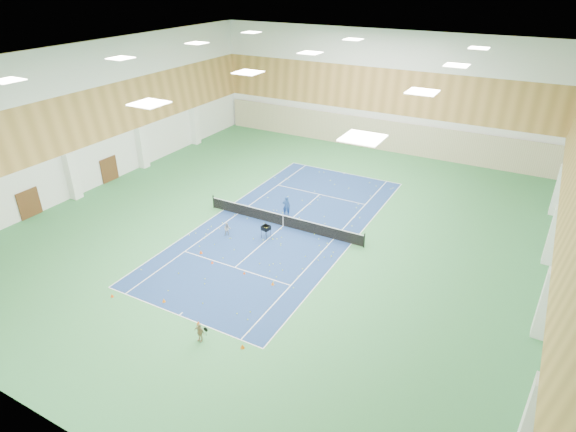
{
  "coord_description": "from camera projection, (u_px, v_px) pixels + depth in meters",
  "views": [
    {
      "loc": [
        15.53,
        -27.56,
        17.28
      ],
      "look_at": [
        1.39,
        -1.77,
        2.0
      ],
      "focal_mm": 30.0,
      "sensor_mm": 36.0,
      "label": 1
    }
  ],
  "objects": [
    {
      "name": "cone_base_b",
      "position": [
        164.0,
        300.0,
        27.82
      ],
      "size": [
        0.21,
        0.21,
        0.23
      ],
      "primitive_type": "cone",
      "color": "orange",
      "rests_on": "ground"
    },
    {
      "name": "cone_svc_b",
      "position": [
        212.0,
        262.0,
        31.46
      ],
      "size": [
        0.18,
        0.18,
        0.2
      ],
      "primitive_type": "cone",
      "color": "#FF460D",
      "rests_on": "ground"
    },
    {
      "name": "coach",
      "position": [
        286.0,
        206.0,
        37.28
      ],
      "size": [
        0.68,
        0.58,
        1.59
      ],
      "primitive_type": "imported",
      "rotation": [
        0.0,
        0.0,
        3.54
      ],
      "color": "navy",
      "rests_on": "ground"
    },
    {
      "name": "wood_cladding",
      "position": [
        283.0,
        122.0,
        32.35
      ],
      "size": [
        36.0,
        40.0,
        8.0
      ],
      "primitive_type": null,
      "color": "#BA8745",
      "rests_on": "room_shell"
    },
    {
      "name": "cone_svc_c",
      "position": [
        244.0,
        273.0,
        30.38
      ],
      "size": [
        0.17,
        0.17,
        0.19
      ],
      "primitive_type": "cone",
      "color": "#FF550D",
      "rests_on": "ground"
    },
    {
      "name": "cone_base_a",
      "position": [
        112.0,
        295.0,
        28.26
      ],
      "size": [
        0.19,
        0.19,
        0.21
      ],
      "primitive_type": "cone",
      "color": "#F14B0C",
      "rests_on": "ground"
    },
    {
      "name": "cone_svc_d",
      "position": [
        273.0,
        283.0,
        29.33
      ],
      "size": [
        0.21,
        0.21,
        0.23
      ],
      "primitive_type": "cone",
      "color": "orange",
      "rests_on": "ground"
    },
    {
      "name": "ceiling_light_grid",
      "position": [
        282.0,
        62.0,
        30.55
      ],
      "size": [
        21.4,
        25.4,
        0.06
      ],
      "primitive_type": null,
      "color": "white",
      "rests_on": "room_shell"
    },
    {
      "name": "cone_base_c",
      "position": [
        198.0,
        323.0,
        26.06
      ],
      "size": [
        0.21,
        0.21,
        0.23
      ],
      "primitive_type": "cone",
      "color": "orange",
      "rests_on": "ground"
    },
    {
      "name": "tennis_balls_scatter",
      "position": [
        283.0,
        225.0,
        36.02
      ],
      "size": [
        10.57,
        22.77,
        0.07
      ],
      "primitive_type": null,
      "color": "#C9F028",
      "rests_on": "ground"
    },
    {
      "name": "ball_cart",
      "position": [
        266.0,
        232.0,
        34.25
      ],
      "size": [
        0.66,
        0.66,
        0.98
      ],
      "primitive_type": null,
      "rotation": [
        0.0,
        0.0,
        -0.19
      ],
      "color": "black",
      "rests_on": "ground"
    },
    {
      "name": "child_apron",
      "position": [
        199.0,
        332.0,
        24.76
      ],
      "size": [
        0.65,
        0.28,
        1.1
      ],
      "primitive_type": "imported",
      "rotation": [
        0.0,
        0.0,
        -0.02
      ],
      "color": "tan",
      "rests_on": "ground"
    },
    {
      "name": "door_left_a",
      "position": [
        29.0,
        204.0,
        36.96
      ],
      "size": [
        0.08,
        1.8,
        2.2
      ],
      "primitive_type": "cube",
      "color": "#593319",
      "rests_on": "ground"
    },
    {
      "name": "cone_svc_a",
      "position": [
        201.0,
        252.0,
        32.54
      ],
      "size": [
        0.22,
        0.22,
        0.24
      ],
      "primitive_type": "cone",
      "color": "#E0480B",
      "rests_on": "ground"
    },
    {
      "name": "door_left_b",
      "position": [
        109.0,
        169.0,
        43.18
      ],
      "size": [
        0.08,
        1.8,
        2.2
      ],
      "primitive_type": "cube",
      "color": "#593319",
      "rests_on": "ground"
    },
    {
      "name": "child_court",
      "position": [
        227.0,
        229.0,
        34.56
      ],
      "size": [
        0.62,
        0.6,
        1.01
      ],
      "primitive_type": "imported",
      "rotation": [
        0.0,
        0.0,
        0.63
      ],
      "color": "#999AA1",
      "rests_on": "ground"
    },
    {
      "name": "cone_base_d",
      "position": [
        242.0,
        346.0,
        24.46
      ],
      "size": [
        0.23,
        0.23,
        0.25
      ],
      "primitive_type": "cone",
      "color": "orange",
      "rests_on": "ground"
    },
    {
      "name": "ground",
      "position": [
        283.0,
        226.0,
        36.04
      ],
      "size": [
        40.0,
        40.0,
        0.0
      ],
      "primitive_type": "plane",
      "color": "#337741",
      "rests_on": "ground"
    },
    {
      "name": "tennis_net",
      "position": [
        283.0,
        220.0,
        35.79
      ],
      "size": [
        12.8,
        0.1,
        1.1
      ],
      "primitive_type": null,
      "color": "black",
      "rests_on": "ground"
    },
    {
      "name": "back_curtain",
      "position": [
        374.0,
        134.0,
        50.67
      ],
      "size": [
        35.4,
        0.16,
        3.2
      ],
      "primitive_type": "cube",
      "color": "#C6B793",
      "rests_on": "ground"
    },
    {
      "name": "room_shell",
      "position": [
        283.0,
        150.0,
        33.28
      ],
      "size": [
        36.0,
        40.0,
        12.0
      ],
      "primitive_type": null,
      "color": "white",
      "rests_on": "ground"
    },
    {
      "name": "court_surface",
      "position": [
        283.0,
        226.0,
        36.04
      ],
      "size": [
        10.97,
        23.77,
        0.01
      ],
      "primitive_type": "cube",
      "color": "navy",
      "rests_on": "ground"
    }
  ]
}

